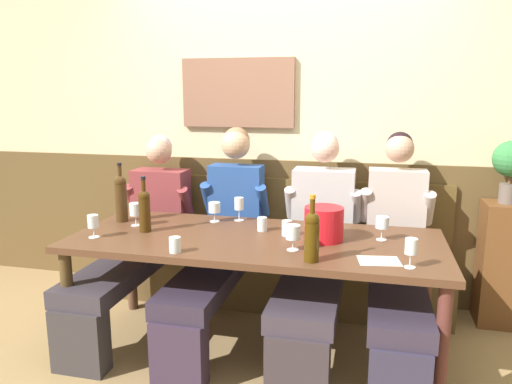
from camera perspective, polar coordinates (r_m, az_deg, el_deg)
name	(u,v)px	position (r m, az deg, el deg)	size (l,w,h in m)	color
ground_plane	(252,360)	(3.14, -0.53, -19.04)	(6.80, 6.80, 0.02)	#95774B
room_wall_back	(285,117)	(3.77, 3.42, 8.75)	(6.80, 0.12, 2.80)	beige
wood_wainscot_panel	(283,228)	(3.86, 3.19, -4.22)	(6.80, 0.03, 1.08)	brown
wall_bench	(278,268)	(3.74, 2.56, -8.87)	(2.51, 0.42, 0.94)	brown
dining_table	(255,249)	(2.94, -0.11, -6.73)	(2.21, 0.90, 0.74)	#50311F
person_right_seat	(140,232)	(3.57, -13.44, -4.64)	(0.52, 1.35, 1.27)	#332F32
person_left_seat	(222,234)	(3.34, -4.04, -4.88)	(0.50, 1.35, 1.34)	#34273A
person_center_right_seat	(317,241)	(3.23, 7.20, -5.70)	(0.54, 1.36, 1.32)	#342B30
person_center_left_seat	(397,249)	(3.20, 16.20, -6.41)	(0.49, 1.34, 1.33)	#2E2A3F
ice_bucket	(324,224)	(2.87, 7.95, -3.69)	(0.23, 0.23, 0.20)	red
wine_bottle_green_tall	(121,197)	(3.36, -15.54, -0.53)	(0.08, 0.08, 0.40)	#402912
wine_bottle_clear_water	(312,235)	(2.49, 6.56, -4.98)	(0.08, 0.08, 0.35)	#422C07
wine_bottle_amber_mid	(144,209)	(3.08, -12.93, -1.95)	(0.07, 0.07, 0.35)	#3D260B
wine_glass_left_end	(293,234)	(2.67, 4.35, -4.87)	(0.08, 0.08, 0.14)	silver
wine_glass_mid_left	(214,208)	(3.25, -4.89, -1.93)	(0.08, 0.08, 0.13)	silver
wine_glass_mid_right	(411,247)	(2.52, 17.72, -6.19)	(0.06, 0.06, 0.15)	silver
wine_glass_by_bottle	(135,211)	(3.24, -13.94, -2.12)	(0.08, 0.08, 0.15)	silver
wine_glass_near_bucket	(93,223)	(3.05, -18.54, -3.44)	(0.06, 0.06, 0.14)	silver
wine_glass_center_front	(239,204)	(3.27, -2.00, -1.47)	(0.07, 0.07, 0.16)	silver
wine_glass_center_rear	(382,224)	(2.93, 14.56, -3.61)	(0.08, 0.08, 0.14)	silver
water_tumbler_left	(175,245)	(2.68, -9.47, -6.12)	(0.06, 0.06, 0.09)	silver
water_tumbler_right	(287,228)	(2.94, 3.63, -4.24)	(0.06, 0.06, 0.09)	silver
water_tumbler_center	(262,224)	(3.04, 0.73, -3.78)	(0.06, 0.06, 0.09)	silver
tasting_sheet_left_guest	(379,261)	(2.60, 14.21, -7.82)	(0.21, 0.15, 0.00)	white
corner_pedestal	(501,264)	(3.77, 26.73, -7.56)	(0.28, 0.28, 0.86)	brown
potted_plant	(511,163)	(3.62, 27.74, 3.03)	(0.24, 0.24, 0.42)	#5F524A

